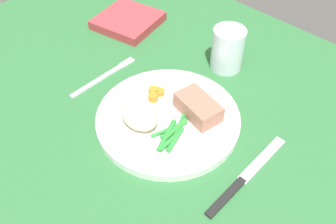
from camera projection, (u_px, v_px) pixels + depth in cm
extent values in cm
cube|color=#2D6B38|center=(160.00, 124.00, 70.23)|extent=(120.00, 90.00, 2.00)
cylinder|color=white|center=(168.00, 119.00, 68.73)|extent=(26.45, 26.45, 1.60)
cube|color=#A86B56|center=(198.00, 107.00, 67.37)|extent=(9.40, 6.61, 3.29)
ellipsoid|color=beige|center=(140.00, 116.00, 65.54)|extent=(7.46, 5.55, 3.76)
cylinder|color=orange|center=(156.00, 91.00, 72.18)|extent=(1.85, 1.85, 0.83)
cylinder|color=orange|center=(153.00, 97.00, 70.60)|extent=(1.90, 1.90, 1.29)
cylinder|color=orange|center=(160.00, 92.00, 71.90)|extent=(1.84, 1.84, 0.86)
cylinder|color=orange|center=(153.00, 91.00, 71.82)|extent=(1.83, 1.83, 1.26)
cylinder|color=#2D8C38|center=(171.00, 140.00, 63.58)|extent=(1.12, 5.56, 0.86)
cylinder|color=#2D8C38|center=(176.00, 129.00, 65.38)|extent=(1.34, 5.91, 0.87)
cylinder|color=#2D8C38|center=(179.00, 127.00, 65.80)|extent=(3.78, 7.01, 0.74)
cylinder|color=#2D8C38|center=(169.00, 129.00, 65.49)|extent=(2.81, 6.96, 0.65)
cylinder|color=#2D8C38|center=(167.00, 135.00, 64.35)|extent=(3.48, 7.02, 0.89)
cylinder|color=#2D8C38|center=(174.00, 130.00, 65.35)|extent=(1.53, 5.86, 0.74)
cylinder|color=#2D8C38|center=(175.00, 139.00, 63.69)|extent=(2.50, 5.63, 0.90)
cube|color=silver|center=(97.00, 81.00, 76.88)|extent=(1.00, 13.00, 0.40)
cube|color=silver|center=(125.00, 62.00, 81.35)|extent=(0.24, 3.60, 0.40)
cube|color=silver|center=(126.00, 62.00, 81.16)|extent=(0.24, 3.60, 0.40)
cube|color=silver|center=(127.00, 63.00, 80.97)|extent=(0.24, 3.60, 0.40)
cube|color=silver|center=(129.00, 64.00, 80.78)|extent=(0.24, 3.60, 0.40)
cube|color=black|center=(226.00, 197.00, 58.01)|extent=(1.30, 9.00, 0.64)
cube|color=silver|center=(262.00, 159.00, 63.05)|extent=(1.70, 12.00, 0.40)
cylinder|color=silver|center=(228.00, 49.00, 77.18)|extent=(6.71, 6.71, 9.18)
cylinder|color=silver|center=(226.00, 59.00, 78.97)|extent=(6.17, 6.17, 4.22)
cube|color=#B2383D|center=(128.00, 21.00, 91.02)|extent=(16.12, 16.05, 2.13)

